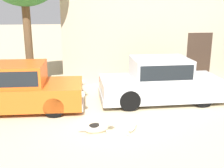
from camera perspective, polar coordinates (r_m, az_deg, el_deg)
The scene contains 5 objects.
ground_plane at distance 8.84m, azimuth -1.32°, elevation -6.03°, with size 80.00×80.00×0.00m, color #CCB78E.
parked_sedan_nearest at distance 9.48m, azimuth -18.83°, elevation -0.65°, with size 4.37×1.91×1.50m.
parked_sedan_second at distance 9.92m, azimuth 9.69°, elevation 0.73°, with size 4.27×1.79×1.52m.
stray_dog_spotted at distance 7.56m, azimuth -2.76°, elevation -8.63°, with size 1.01×0.27×0.36m.
stray_cat at distance 7.76m, azimuth 4.16°, elevation -8.70°, with size 0.42×0.62×0.17m.
Camera 1 is at (-0.87, -8.15, 3.30)m, focal length 45.47 mm.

